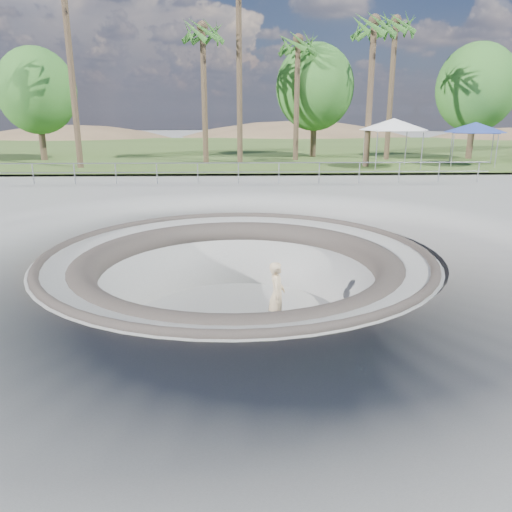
% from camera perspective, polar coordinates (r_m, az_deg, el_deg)
% --- Properties ---
extents(ground, '(180.00, 180.00, 0.00)m').
position_cam_1_polar(ground, '(13.24, -2.14, 0.29)').
color(ground, '#989793').
rests_on(ground, ground).
extents(skate_bowl, '(14.00, 14.00, 4.10)m').
position_cam_1_polar(skate_bowl, '(13.86, -2.06, -7.00)').
color(skate_bowl, '#989793').
rests_on(skate_bowl, ground).
extents(grass_strip, '(180.00, 36.00, 0.12)m').
position_cam_1_polar(grass_strip, '(46.85, -1.94, 12.13)').
color(grass_strip, '#425A24').
rests_on(grass_strip, ground).
extents(distant_hills, '(103.20, 45.00, 28.60)m').
position_cam_1_polar(distant_hills, '(70.81, 1.23, 7.67)').
color(distant_hills, brown).
rests_on(distant_hills, ground).
extents(safety_railing, '(25.00, 0.06, 1.03)m').
position_cam_1_polar(safety_railing, '(24.90, -2.02, 9.49)').
color(safety_railing, gray).
rests_on(safety_railing, ground).
extents(skateboard, '(0.88, 0.28, 0.09)m').
position_cam_1_polar(skateboard, '(13.30, 2.36, -8.05)').
color(skateboard, brown).
rests_on(skateboard, ground).
extents(skater, '(0.51, 0.70, 1.76)m').
position_cam_1_polar(skater, '(12.95, 2.41, -4.43)').
color(skater, beige).
rests_on(skater, skateboard).
extents(canopy_white, '(5.76, 5.76, 2.91)m').
position_cam_1_polar(canopy_white, '(32.10, 15.46, 14.30)').
color(canopy_white, gray).
rests_on(canopy_white, ground).
extents(canopy_blue, '(4.94, 4.94, 2.66)m').
position_cam_1_polar(canopy_blue, '(34.95, 23.78, 13.30)').
color(canopy_blue, gray).
rests_on(canopy_blue, ground).
extents(palm_b, '(2.60, 2.60, 9.27)m').
position_cam_1_polar(palm_b, '(34.21, -6.13, 23.79)').
color(palm_b, brown).
rests_on(palm_b, ground).
extents(palm_d, '(2.60, 2.60, 8.80)m').
position_cam_1_polar(palm_d, '(35.99, 4.82, 22.74)').
color(palm_d, brown).
rests_on(palm_d, ground).
extents(palm_e, '(2.60, 2.60, 9.26)m').
position_cam_1_polar(palm_e, '(32.47, 13.34, 23.86)').
color(palm_e, brown).
rests_on(palm_e, ground).
extents(palm_f, '(2.60, 2.60, 10.00)m').
position_cam_1_polar(palm_f, '(37.57, 15.65, 23.69)').
color(palm_f, brown).
rests_on(palm_f, ground).
extents(bushy_tree_left, '(5.28, 4.80, 7.61)m').
position_cam_1_polar(bushy_tree_left, '(38.60, -23.79, 16.87)').
color(bushy_tree_left, brown).
rests_on(bushy_tree_left, ground).
extents(bushy_tree_mid, '(5.66, 5.14, 8.16)m').
position_cam_1_polar(bushy_tree_mid, '(38.48, 6.74, 18.58)').
color(bushy_tree_mid, brown).
rests_on(bushy_tree_mid, ground).
extents(bushy_tree_right, '(5.56, 5.06, 8.02)m').
position_cam_1_polar(bushy_tree_right, '(39.84, 23.90, 17.17)').
color(bushy_tree_right, brown).
rests_on(bushy_tree_right, ground).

